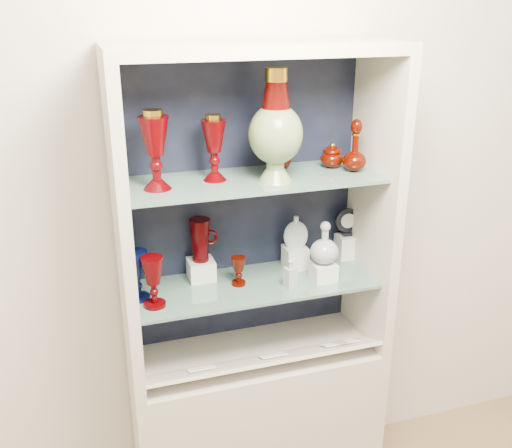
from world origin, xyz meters
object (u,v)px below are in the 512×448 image
object	(u,v)px
pedestal_lamp_left	(155,150)
pedestal_lamp_right	(214,148)
ruby_pitcher	(200,240)
clear_round_decanter	(325,244)
ruby_decanter_b	(355,144)
ruby_goblet_small	(238,271)
ruby_goblet_tall	(153,282)
lidded_bowl	(332,155)
cameo_medallion	(348,222)
clear_square_bottle	(290,273)
enamel_urn	(276,126)
ruby_decanter_a	(280,142)
flat_flask	(296,231)
cobalt_goblet	(138,276)

from	to	relation	value
pedestal_lamp_left	pedestal_lamp_right	distance (m)	0.21
ruby_pitcher	clear_round_decanter	size ratio (longest dim) A/B	1.04
ruby_decanter_b	ruby_goblet_small	bearing A→B (deg)	176.66
ruby_decanter_b	ruby_goblet_tall	xyz separation A→B (m)	(-0.78, -0.04, -0.43)
lidded_bowl	ruby_goblet_tall	distance (m)	0.82
ruby_goblet_tall	pedestal_lamp_left	bearing A→B (deg)	46.78
ruby_pitcher	cameo_medallion	distance (m)	0.63
pedestal_lamp_right	clear_round_decanter	xyz separation A→B (m)	(0.40, -0.07, -0.39)
pedestal_lamp_right	clear_round_decanter	world-z (taller)	pedestal_lamp_right
clear_square_bottle	cameo_medallion	distance (m)	0.39
pedestal_lamp_left	pedestal_lamp_right	bearing A→B (deg)	11.33
enamel_urn	lidded_bowl	world-z (taller)	enamel_urn
lidded_bowl	clear_round_decanter	world-z (taller)	lidded_bowl
enamel_urn	clear_round_decanter	world-z (taller)	enamel_urn
lidded_bowl	ruby_decanter_a	bearing A→B (deg)	173.49
lidded_bowl	ruby_pitcher	xyz separation A→B (m)	(-0.51, 0.04, -0.31)
enamel_urn	flat_flask	world-z (taller)	enamel_urn
pedestal_lamp_right	lidded_bowl	distance (m)	0.47
ruby_goblet_tall	flat_flask	bearing A→B (deg)	14.10
ruby_decanter_a	ruby_goblet_tall	bearing A→B (deg)	-164.88
clear_round_decanter	enamel_urn	bearing A→B (deg)	179.73
ruby_decanter_a	flat_flask	size ratio (longest dim) A/B	1.57
ruby_decanter_a	ruby_goblet_tall	world-z (taller)	ruby_decanter_a
ruby_goblet_small	ruby_decanter_b	bearing A→B (deg)	-3.34
enamel_urn	clear_round_decanter	size ratio (longest dim) A/B	2.39
ruby_decanter_b	clear_square_bottle	bearing A→B (deg)	-168.79
pedestal_lamp_right	ruby_goblet_tall	size ratio (longest dim) A/B	1.23
cameo_medallion	clear_round_decanter	bearing A→B (deg)	-131.97
enamel_urn	lidded_bowl	size ratio (longest dim) A/B	3.92
clear_round_decanter	cameo_medallion	bearing A→B (deg)	42.91
enamel_urn	lidded_bowl	distance (m)	0.32
flat_flask	ruby_decanter_a	bearing A→B (deg)	-158.45
clear_square_bottle	flat_flask	size ratio (longest dim) A/B	0.86
lidded_bowl	ruby_goblet_small	xyz separation A→B (m)	(-0.39, -0.05, -0.41)
ruby_goblet_tall	clear_square_bottle	distance (m)	0.51
enamel_urn	lidded_bowl	bearing A→B (deg)	21.34
cobalt_goblet	clear_square_bottle	size ratio (longest dim) A/B	1.61
enamel_urn	cobalt_goblet	size ratio (longest dim) A/B	2.07
ruby_pitcher	ruby_goblet_small	bearing A→B (deg)	-31.29
ruby_decanter_b	clear_round_decanter	world-z (taller)	ruby_decanter_b
lidded_bowl	flat_flask	size ratio (longest dim) A/B	0.73
ruby_goblet_tall	clear_round_decanter	world-z (taller)	clear_round_decanter
clear_square_bottle	pedestal_lamp_left	bearing A→B (deg)	173.47
lidded_bowl	clear_square_bottle	size ratio (longest dim) A/B	0.85
pedestal_lamp_left	ruby_decanter_a	world-z (taller)	pedestal_lamp_left
pedestal_lamp_left	cobalt_goblet	size ratio (longest dim) A/B	1.42
pedestal_lamp_right	cameo_medallion	world-z (taller)	pedestal_lamp_right
cameo_medallion	ruby_pitcher	bearing A→B (deg)	-173.48
pedestal_lamp_right	ruby_goblet_small	size ratio (longest dim) A/B	2.06
ruby_pitcher	cameo_medallion	world-z (taller)	ruby_pitcher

